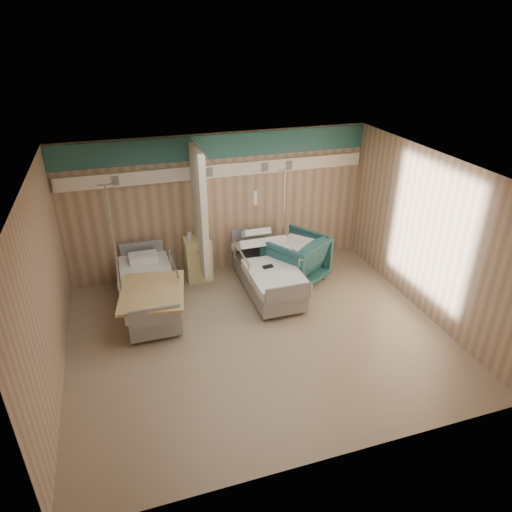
{
  "coord_description": "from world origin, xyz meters",
  "views": [
    {
      "loc": [
        -1.86,
        -5.77,
        4.61
      ],
      "look_at": [
        0.15,
        0.6,
        1.17
      ],
      "focal_mm": 32.0,
      "sensor_mm": 36.0,
      "label": 1
    }
  ],
  "objects_px": {
    "bedside_cabinet": "(198,259)",
    "visitor_armchair": "(296,259)",
    "iv_stand_left": "(119,272)",
    "bed_left": "(150,295)",
    "bed_right": "(268,277)",
    "iv_stand_right": "(283,250)"
  },
  "relations": [
    {
      "from": "bedside_cabinet",
      "to": "visitor_armchair",
      "type": "xyz_separation_m",
      "value": [
        1.8,
        -0.68,
        0.05
      ]
    },
    {
      "from": "visitor_armchair",
      "to": "iv_stand_left",
      "type": "xyz_separation_m",
      "value": [
        -3.33,
        0.56,
        -0.04
      ]
    },
    {
      "from": "bed_left",
      "to": "iv_stand_left",
      "type": "distance_m",
      "value": 0.92
    },
    {
      "from": "visitor_armchair",
      "to": "iv_stand_left",
      "type": "distance_m",
      "value": 3.38
    },
    {
      "from": "bedside_cabinet",
      "to": "iv_stand_left",
      "type": "bearing_deg",
      "value": -175.48
    },
    {
      "from": "bed_right",
      "to": "iv_stand_right",
      "type": "bearing_deg",
      "value": 52.53
    },
    {
      "from": "bedside_cabinet",
      "to": "iv_stand_left",
      "type": "relative_size",
      "value": 0.39
    },
    {
      "from": "bedside_cabinet",
      "to": "bed_left",
      "type": "bearing_deg",
      "value": -139.4
    },
    {
      "from": "bed_left",
      "to": "visitor_armchair",
      "type": "height_order",
      "value": "visitor_armchair"
    },
    {
      "from": "bedside_cabinet",
      "to": "iv_stand_left",
      "type": "xyz_separation_m",
      "value": [
        -1.53,
        -0.12,
        0.02
      ]
    },
    {
      "from": "bedside_cabinet",
      "to": "bed_right",
      "type": "bearing_deg",
      "value": -38.05
    },
    {
      "from": "visitor_armchair",
      "to": "bed_right",
      "type": "bearing_deg",
      "value": -13.76
    },
    {
      "from": "iv_stand_right",
      "to": "bed_right",
      "type": "bearing_deg",
      "value": -127.47
    },
    {
      "from": "bed_left",
      "to": "bedside_cabinet",
      "type": "distance_m",
      "value": 1.39
    },
    {
      "from": "bedside_cabinet",
      "to": "iv_stand_right",
      "type": "distance_m",
      "value": 1.73
    },
    {
      "from": "visitor_armchair",
      "to": "iv_stand_left",
      "type": "bearing_deg",
      "value": -42.19
    },
    {
      "from": "bedside_cabinet",
      "to": "iv_stand_right",
      "type": "relative_size",
      "value": 0.4
    },
    {
      "from": "bed_right",
      "to": "bed_left",
      "type": "relative_size",
      "value": 1.0
    },
    {
      "from": "bed_right",
      "to": "iv_stand_left",
      "type": "relative_size",
      "value": 1.0
    },
    {
      "from": "bedside_cabinet",
      "to": "visitor_armchair",
      "type": "relative_size",
      "value": 0.81
    },
    {
      "from": "bed_right",
      "to": "bed_left",
      "type": "bearing_deg",
      "value": 180.0
    },
    {
      "from": "bedside_cabinet",
      "to": "visitor_armchair",
      "type": "distance_m",
      "value": 1.92
    }
  ]
}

